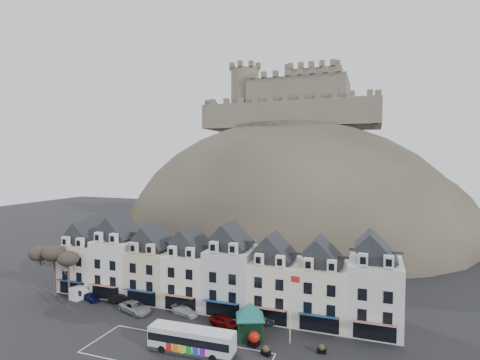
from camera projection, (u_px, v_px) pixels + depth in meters
name	position (u px, v px, depth m)	size (l,w,h in m)	color
ground	(156.00, 355.00, 43.23)	(300.00, 300.00, 0.00)	black
coach_bay_markings	(176.00, 353.00, 43.72)	(22.00, 7.50, 0.01)	silver
townhouse_terrace	(213.00, 272.00, 57.90)	(54.40, 9.35, 11.80)	white
castle_hill	(291.00, 238.00, 107.58)	(100.00, 76.00, 68.00)	#322C26
castle	(295.00, 102.00, 112.29)	(50.20, 22.20, 22.00)	#695C50
tree_left_far	(40.00, 254.00, 62.55)	(3.61, 3.61, 8.24)	#3B2F25
tree_left_mid	(54.00, 253.00, 61.52)	(3.78, 3.78, 8.64)	#3B2F25
tree_left_near	(68.00, 259.00, 60.54)	(3.43, 3.43, 7.84)	#3B2F25
bus	(192.00, 339.00, 43.70)	(10.46, 2.73, 2.93)	#262628
bus_shelter	(250.00, 311.00, 47.35)	(6.61, 6.61, 4.52)	black
red_buoy	(254.00, 338.00, 45.48)	(1.42, 1.42, 1.76)	black
flagpole	(291.00, 304.00, 45.82)	(1.25, 0.28, 8.74)	silver
white_van	(84.00, 291.00, 61.66)	(2.85, 4.65, 1.97)	white
planter_west	(266.00, 351.00, 43.21)	(1.27, 0.99, 1.14)	black
planter_east	(322.00, 349.00, 43.68)	(1.14, 0.75, 1.07)	black
car_navy	(91.00, 297.00, 60.04)	(1.45, 3.60, 1.23)	#0B0E3B
car_black	(123.00, 298.00, 59.09)	(1.54, 4.41, 1.45)	black
car_silver	(135.00, 307.00, 55.36)	(2.53, 5.41, 1.53)	#929499
car_white	(185.00, 311.00, 54.39)	(1.74, 4.28, 1.24)	silver
car_maroon	(225.00, 321.00, 50.49)	(1.85, 4.61, 1.57)	#580506
car_charcoal	(257.00, 318.00, 51.55)	(1.68, 4.81, 1.58)	black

